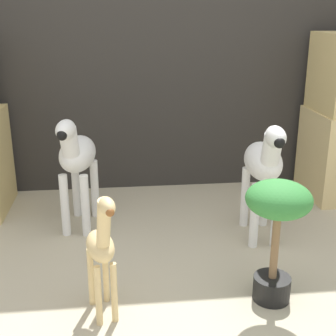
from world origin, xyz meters
The scene contains 6 objects.
ground_plane centered at (0.00, 0.00, 0.00)m, with size 14.00×14.00×0.00m, color #B2A88E.
wall_back centered at (0.00, 1.71, 1.10)m, with size 6.40×0.08×2.20m.
zebra_right centered at (0.50, 0.77, 0.44)m, with size 0.23×0.52×0.71m.
zebra_left centered at (-0.54, 1.02, 0.44)m, with size 0.26×0.53×0.71m.
giraffe_figurine centered at (-0.38, 0.12, 0.34)m, with size 0.16×0.35×0.61m.
potted_palm_front centered at (0.38, 0.17, 0.40)m, with size 0.29×0.29×0.57m.
Camera 1 is at (-0.29, -1.60, 1.26)m, focal length 50.00 mm.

